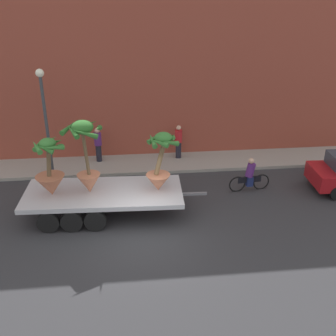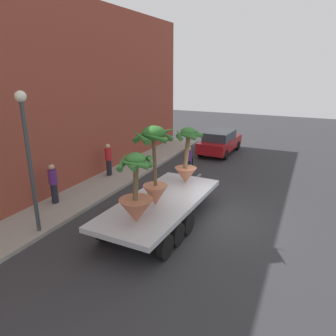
% 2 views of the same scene
% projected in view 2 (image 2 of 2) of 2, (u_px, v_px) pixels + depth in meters
% --- Properties ---
extents(ground_plane, '(60.00, 60.00, 0.00)m').
position_uv_depth(ground_plane, '(216.00, 217.00, 12.37)').
color(ground_plane, '#2D2D30').
extents(sidewalk, '(24.00, 2.20, 0.15)m').
position_uv_depth(sidewalk, '(91.00, 191.00, 14.79)').
color(sidewalk, gray).
rests_on(sidewalk, ground).
extents(building_facade, '(24.00, 1.20, 8.81)m').
position_uv_depth(building_facade, '(54.00, 96.00, 14.15)').
color(building_facade, brown).
rests_on(building_facade, ground).
extents(flatbed_trailer, '(7.05, 2.73, 0.98)m').
position_uv_depth(flatbed_trailer, '(158.00, 208.00, 11.40)').
color(flatbed_trailer, '#B7BABF').
rests_on(flatbed_trailer, ground).
extents(potted_palm_rear, '(1.48, 1.44, 2.86)m').
position_uv_depth(potted_palm_rear, '(155.00, 168.00, 10.66)').
color(potted_palm_rear, '#C17251').
rests_on(potted_palm_rear, flatbed_trailer).
extents(potted_palm_middle, '(1.24, 1.29, 2.34)m').
position_uv_depth(potted_palm_middle, '(187.00, 159.00, 13.05)').
color(potted_palm_middle, '#C17251').
rests_on(potted_palm_middle, flatbed_trailer).
extents(potted_palm_front, '(1.27, 1.26, 2.25)m').
position_uv_depth(potted_palm_front, '(136.00, 197.00, 9.63)').
color(potted_palm_front, '#B26647').
rests_on(potted_palm_front, flatbed_trailer).
extents(cyclist, '(1.84, 0.38, 1.54)m').
position_uv_depth(cyclist, '(189.00, 161.00, 17.49)').
color(cyclist, black).
rests_on(cyclist, ground).
extents(parked_car, '(4.48, 2.09, 1.58)m').
position_uv_depth(parked_car, '(220.00, 142.00, 21.41)').
color(parked_car, maroon).
rests_on(parked_car, ground).
extents(pedestrian_near_gate, '(0.36, 0.36, 1.71)m').
position_uv_depth(pedestrian_near_gate, '(53.00, 183.00, 13.08)').
color(pedestrian_near_gate, black).
rests_on(pedestrian_near_gate, sidewalk).
extents(pedestrian_far_left, '(0.36, 0.36, 1.71)m').
position_uv_depth(pedestrian_far_left, '(109.00, 159.00, 16.51)').
color(pedestrian_far_left, black).
rests_on(pedestrian_far_left, sidewalk).
extents(street_lamp, '(0.36, 0.36, 4.83)m').
position_uv_depth(street_lamp, '(27.00, 146.00, 10.12)').
color(street_lamp, '#383D42').
rests_on(street_lamp, sidewalk).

